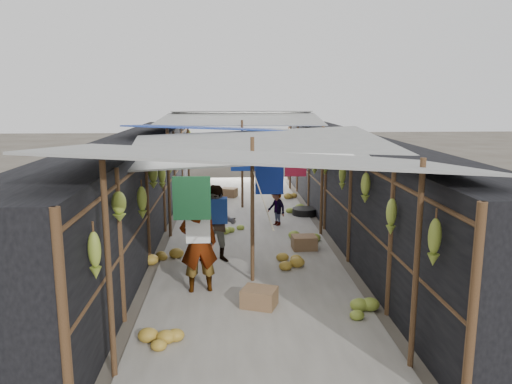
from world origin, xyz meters
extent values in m
plane|color=#6B6356|center=(0.00, 0.00, 0.00)|extent=(80.00, 80.00, 0.00)
cube|color=#9E998E|center=(0.00, 6.50, 0.01)|extent=(3.60, 16.00, 0.02)
cube|color=black|center=(-2.70, 6.50, 1.15)|extent=(1.40, 15.00, 2.30)
cube|color=black|center=(2.70, 6.50, 1.15)|extent=(1.40, 15.00, 2.30)
cube|color=#906649|center=(0.05, 1.87, 0.16)|extent=(0.64, 0.57, 0.31)
cube|color=#906649|center=(1.21, 4.80, 0.16)|extent=(0.53, 0.43, 0.31)
cube|color=#906649|center=(-0.39, 10.58, 0.15)|extent=(0.59, 0.54, 0.31)
cylinder|color=black|center=(1.70, 7.97, 0.10)|extent=(0.67, 0.67, 0.20)
imported|color=white|center=(-0.93, 2.57, 0.86)|extent=(0.69, 0.52, 1.72)
imported|color=navy|center=(-0.64, 4.11, 0.78)|extent=(0.81, 0.66, 1.57)
imported|color=#534F48|center=(0.81, 6.86, 0.49)|extent=(0.65, 0.73, 0.98)
cylinder|color=brown|center=(-1.80, 0.00, 1.30)|extent=(0.07, 0.07, 2.60)
cylinder|color=brown|center=(1.80, 0.00, 1.30)|extent=(0.07, 0.07, 2.60)
cylinder|color=brown|center=(0.00, 3.00, 1.30)|extent=(0.07, 0.07, 2.60)
cylinder|color=brown|center=(-1.80, 6.00, 1.30)|extent=(0.07, 0.07, 2.60)
cylinder|color=brown|center=(1.80, 6.00, 1.30)|extent=(0.07, 0.07, 2.60)
cylinder|color=brown|center=(0.00, 9.00, 1.30)|extent=(0.07, 0.07, 2.60)
cylinder|color=brown|center=(-1.80, 12.00, 1.30)|extent=(0.07, 0.07, 2.60)
cylinder|color=brown|center=(1.80, 12.00, 1.30)|extent=(0.07, 0.07, 2.60)
cube|color=gray|center=(0.00, 1.00, 2.50)|extent=(5.21, 3.19, 0.52)
cube|color=gray|center=(0.20, 4.20, 2.35)|extent=(5.23, 3.73, 0.50)
cube|color=navy|center=(-0.10, 7.50, 2.45)|extent=(5.40, 3.60, 0.41)
cube|color=gray|center=(0.00, 10.80, 2.55)|extent=(5.37, 3.66, 0.27)
cube|color=gray|center=(0.10, 13.20, 2.65)|extent=(5.00, 1.99, 0.24)
cylinder|color=brown|center=(-2.00, 6.50, 2.05)|extent=(0.06, 15.00, 0.06)
cylinder|color=brown|center=(2.00, 6.50, 2.05)|extent=(0.06, 15.00, 0.06)
cylinder|color=gray|center=(0.00, 6.50, 2.05)|extent=(0.02, 15.00, 0.02)
cube|color=#25703D|center=(-1.00, 2.24, 1.70)|extent=(0.60, 0.03, 0.70)
cube|color=#18379D|center=(0.00, 6.77, 1.75)|extent=(0.70, 0.03, 0.60)
cube|color=#AB1A35|center=(1.15, 5.86, 1.75)|extent=(0.50, 0.03, 0.60)
cube|color=white|center=(0.71, 9.45, 1.77)|extent=(0.60, 0.03, 0.55)
cube|color=#1A35AB|center=(0.38, 4.01, 1.72)|extent=(0.55, 0.03, 0.65)
cube|color=#213F98|center=(-0.65, 10.13, 1.75)|extent=(0.65, 0.03, 0.60)
ellipsoid|color=olive|center=(-1.88, -0.24, 1.58)|extent=(0.14, 0.12, 0.55)
ellipsoid|color=olive|center=(-1.88, 1.07, 1.84)|extent=(0.20, 0.17, 0.42)
ellipsoid|color=olive|center=(-1.88, 2.82, 1.51)|extent=(0.17, 0.14, 0.57)
ellipsoid|color=olive|center=(-1.88, 4.17, 1.75)|extent=(0.19, 0.16, 0.50)
ellipsoid|color=olive|center=(-1.88, 5.46, 1.52)|extent=(0.17, 0.14, 0.52)
ellipsoid|color=olive|center=(-1.88, 7.04, 1.63)|extent=(0.18, 0.15, 0.54)
ellipsoid|color=olive|center=(-1.88, 8.83, 1.67)|extent=(0.16, 0.13, 0.52)
ellipsoid|color=olive|center=(-1.88, 10.12, 1.81)|extent=(0.15, 0.12, 0.47)
ellipsoid|color=olive|center=(-1.88, 11.57, 1.69)|extent=(0.15, 0.13, 0.41)
ellipsoid|color=olive|center=(-1.88, 13.37, 1.85)|extent=(0.19, 0.16, 0.39)
ellipsoid|color=olive|center=(1.88, -0.27, 1.68)|extent=(0.15, 0.13, 0.56)
ellipsoid|color=olive|center=(1.88, 1.22, 1.61)|extent=(0.15, 0.13, 0.54)
ellipsoid|color=olive|center=(1.88, 2.58, 1.77)|extent=(0.16, 0.14, 0.52)
ellipsoid|color=olive|center=(1.88, 4.28, 1.69)|extent=(0.15, 0.12, 0.57)
ellipsoid|color=olive|center=(1.88, 6.09, 1.68)|extent=(0.16, 0.13, 0.50)
ellipsoid|color=olive|center=(1.88, 7.49, 1.50)|extent=(0.16, 0.14, 0.53)
ellipsoid|color=olive|center=(1.88, 8.84, 1.74)|extent=(0.16, 0.13, 0.47)
ellipsoid|color=olive|center=(1.88, 10.43, 1.53)|extent=(0.19, 0.16, 0.45)
ellipsoid|color=olive|center=(1.88, 12.03, 1.71)|extent=(0.19, 0.16, 0.58)
ellipsoid|color=olive|center=(1.88, 13.02, 1.49)|extent=(0.20, 0.17, 0.54)
ellipsoid|color=olive|center=(1.47, 8.38, 0.13)|extent=(0.54, 0.46, 0.27)
ellipsoid|color=olive|center=(1.42, 10.18, 0.17)|extent=(0.68, 0.58, 0.34)
ellipsoid|color=olive|center=(1.52, 1.57, 0.13)|extent=(0.50, 0.43, 0.25)
ellipsoid|color=olive|center=(-1.70, 4.13, 0.16)|extent=(0.65, 0.55, 0.32)
ellipsoid|color=olive|center=(-1.66, 8.65, 0.14)|extent=(0.57, 0.49, 0.29)
ellipsoid|color=olive|center=(1.29, 5.61, 0.14)|extent=(0.57, 0.49, 0.29)
ellipsoid|color=olive|center=(-1.34, 0.62, 0.13)|extent=(0.53, 0.45, 0.26)
ellipsoid|color=olive|center=(-1.39, 10.51, 0.14)|extent=(0.56, 0.47, 0.28)
ellipsoid|color=olive|center=(-0.39, 6.42, 0.16)|extent=(0.65, 0.55, 0.32)
ellipsoid|color=olive|center=(0.88, 3.82, 0.16)|extent=(0.66, 0.56, 0.33)
camera|label=1|loc=(-0.42, -5.52, 3.29)|focal=35.00mm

